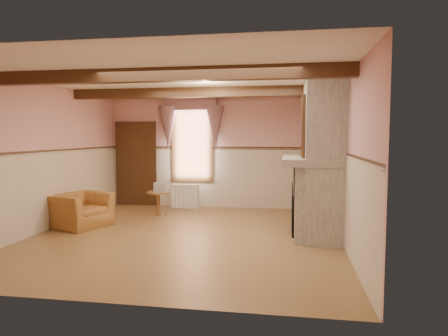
% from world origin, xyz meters
% --- Properties ---
extents(floor, '(5.50, 6.00, 0.01)m').
position_xyz_m(floor, '(0.00, 0.00, 0.00)').
color(floor, brown).
rests_on(floor, ground).
extents(ceiling, '(5.50, 6.00, 0.01)m').
position_xyz_m(ceiling, '(0.00, 0.00, 2.80)').
color(ceiling, silver).
rests_on(ceiling, wall_back).
extents(wall_back, '(5.50, 0.02, 2.80)m').
position_xyz_m(wall_back, '(0.00, 3.00, 1.40)').
color(wall_back, tan).
rests_on(wall_back, floor).
extents(wall_front, '(5.50, 0.02, 2.80)m').
position_xyz_m(wall_front, '(0.00, -3.00, 1.40)').
color(wall_front, tan).
rests_on(wall_front, floor).
extents(wall_left, '(0.02, 6.00, 2.80)m').
position_xyz_m(wall_left, '(-2.75, 0.00, 1.40)').
color(wall_left, tan).
rests_on(wall_left, floor).
extents(wall_right, '(0.02, 6.00, 2.80)m').
position_xyz_m(wall_right, '(2.75, 0.00, 1.40)').
color(wall_right, tan).
rests_on(wall_right, floor).
extents(wainscot, '(5.50, 6.00, 1.50)m').
position_xyz_m(wainscot, '(0.00, 0.00, 0.75)').
color(wainscot, beige).
rests_on(wainscot, floor).
extents(chair_rail, '(5.50, 6.00, 0.08)m').
position_xyz_m(chair_rail, '(0.00, 0.00, 1.50)').
color(chair_rail, black).
rests_on(chair_rail, wainscot).
extents(firebox, '(0.20, 0.95, 0.90)m').
position_xyz_m(firebox, '(2.00, 0.60, 0.45)').
color(firebox, black).
rests_on(firebox, floor).
extents(armchair, '(1.18, 1.26, 0.66)m').
position_xyz_m(armchair, '(-2.25, 0.37, 0.33)').
color(armchair, '#9E662D').
rests_on(armchair, floor).
extents(side_table, '(0.70, 0.70, 0.55)m').
position_xyz_m(side_table, '(-1.08, 1.67, 0.28)').
color(side_table, brown).
rests_on(side_table, floor).
extents(book_stack, '(0.34, 0.38, 0.20)m').
position_xyz_m(book_stack, '(-1.04, 1.66, 0.65)').
color(book_stack, '#B7AD8C').
rests_on(book_stack, side_table).
extents(radiator, '(0.71, 0.21, 0.60)m').
position_xyz_m(radiator, '(-0.74, 2.70, 0.30)').
color(radiator, silver).
rests_on(radiator, floor).
extents(bowl, '(0.32, 0.32, 0.08)m').
position_xyz_m(bowl, '(2.24, 0.76, 1.46)').
color(bowl, brown).
rests_on(bowl, mantel).
extents(mantel_clock, '(0.14, 0.24, 0.20)m').
position_xyz_m(mantel_clock, '(2.24, 1.22, 1.52)').
color(mantel_clock, black).
rests_on(mantel_clock, mantel).
extents(oil_lamp, '(0.11, 0.11, 0.28)m').
position_xyz_m(oil_lamp, '(2.24, 1.00, 1.56)').
color(oil_lamp, gold).
rests_on(oil_lamp, mantel).
extents(candle_red, '(0.06, 0.06, 0.16)m').
position_xyz_m(candle_red, '(2.24, -0.04, 1.50)').
color(candle_red, '#A8141E').
rests_on(candle_red, mantel).
extents(jar_yellow, '(0.06, 0.06, 0.12)m').
position_xyz_m(jar_yellow, '(2.24, 0.34, 1.48)').
color(jar_yellow, yellow).
rests_on(jar_yellow, mantel).
extents(fireplace, '(0.85, 2.00, 2.80)m').
position_xyz_m(fireplace, '(2.42, 0.60, 1.40)').
color(fireplace, gray).
rests_on(fireplace, floor).
extents(mantel, '(1.05, 2.05, 0.12)m').
position_xyz_m(mantel, '(2.24, 0.60, 1.36)').
color(mantel, gray).
rests_on(mantel, fireplace).
extents(overmantel_mirror, '(0.06, 1.44, 1.04)m').
position_xyz_m(overmantel_mirror, '(2.06, 0.60, 1.97)').
color(overmantel_mirror, silver).
rests_on(overmantel_mirror, fireplace).
extents(door, '(1.10, 0.10, 2.10)m').
position_xyz_m(door, '(-2.10, 2.94, 1.05)').
color(door, black).
rests_on(door, floor).
extents(window, '(1.06, 0.08, 2.02)m').
position_xyz_m(window, '(-0.60, 2.97, 1.65)').
color(window, white).
rests_on(window, wall_back).
extents(window_drapes, '(1.30, 0.14, 1.40)m').
position_xyz_m(window_drapes, '(-0.60, 2.88, 2.25)').
color(window_drapes, gray).
rests_on(window_drapes, wall_back).
extents(ceiling_beam_front, '(5.50, 0.18, 0.20)m').
position_xyz_m(ceiling_beam_front, '(0.00, -1.20, 2.70)').
color(ceiling_beam_front, black).
rests_on(ceiling_beam_front, ceiling).
extents(ceiling_beam_back, '(5.50, 0.18, 0.20)m').
position_xyz_m(ceiling_beam_back, '(0.00, 1.20, 2.70)').
color(ceiling_beam_back, black).
rests_on(ceiling_beam_back, ceiling).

